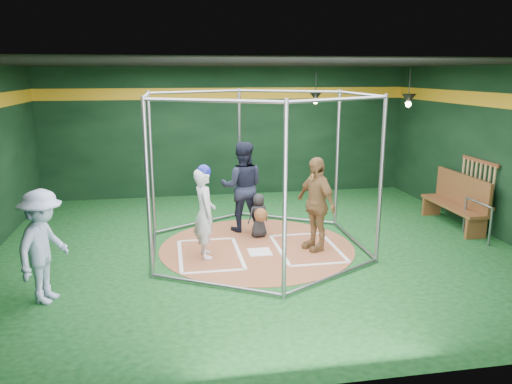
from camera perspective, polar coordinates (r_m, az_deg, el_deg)
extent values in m
cube|color=#0D3A14|center=(9.86, 0.10, -6.42)|extent=(10.00, 9.00, 0.02)
cube|color=black|center=(9.28, 0.11, 14.42)|extent=(10.00, 9.00, 0.02)
cube|color=black|center=(13.82, -3.22, 6.83)|extent=(10.00, 0.10, 3.50)
cube|color=black|center=(5.16, 9.00, -4.72)|extent=(10.00, 0.10, 3.50)
cube|color=black|center=(11.40, 25.75, 4.09)|extent=(0.10, 9.00, 3.50)
cube|color=gold|center=(13.71, -3.26, 11.18)|extent=(10.00, 0.01, 0.30)
cube|color=gold|center=(11.28, 26.17, 9.35)|extent=(0.01, 9.00, 0.30)
cylinder|color=#995637|center=(9.86, 0.10, -6.33)|extent=(3.80, 3.80, 0.01)
cube|color=white|center=(9.58, 0.42, -6.86)|extent=(0.43, 0.43, 0.01)
cube|color=white|center=(10.31, -5.72, -5.44)|extent=(1.10, 0.07, 0.01)
cube|color=white|center=(8.72, -4.83, -9.02)|extent=(1.10, 0.07, 0.01)
cube|color=white|center=(9.48, -8.65, -7.24)|extent=(0.07, 1.70, 0.01)
cube|color=white|center=(9.56, -2.01, -6.91)|extent=(0.07, 1.70, 0.01)
cube|color=white|center=(10.60, 4.60, -4.87)|extent=(1.10, 0.07, 0.01)
cube|color=white|center=(9.07, 7.33, -8.18)|extent=(1.10, 0.07, 0.01)
cube|color=white|center=(9.70, 2.71, -6.61)|extent=(0.07, 1.70, 0.01)
cube|color=white|center=(9.99, 8.91, -6.16)|extent=(0.07, 1.70, 0.01)
cylinder|color=gray|center=(11.06, 9.27, 3.69)|extent=(0.07, 0.07, 3.00)
cylinder|color=gray|center=(11.69, -1.89, 4.39)|extent=(0.07, 0.07, 3.00)
cylinder|color=gray|center=(10.45, -11.86, 3.01)|extent=(0.07, 0.07, 3.00)
cylinder|color=gray|center=(8.20, -12.27, 0.14)|extent=(0.07, 0.07, 3.00)
cylinder|color=gray|center=(7.26, 3.32, -1.28)|extent=(0.07, 0.07, 3.00)
cylinder|color=gray|center=(8.96, 14.08, 1.17)|extent=(0.07, 0.07, 3.00)
cylinder|color=gray|center=(11.18, 3.64, 11.42)|extent=(2.02, 1.20, 0.06)
cylinder|color=gray|center=(11.65, 3.43, -2.99)|extent=(2.02, 1.20, 0.06)
cylinder|color=gray|center=(10.88, -6.81, 11.30)|extent=(2.02, 1.20, 0.06)
cylinder|color=gray|center=(11.36, -6.40, -3.47)|extent=(2.02, 1.20, 0.06)
cylinder|color=gray|center=(9.14, -12.49, 10.68)|extent=(0.06, 2.30, 0.06)
cylinder|color=gray|center=(9.71, -11.62, -6.65)|extent=(0.06, 2.30, 0.06)
cylinder|color=gray|center=(7.44, -5.18, 10.36)|extent=(2.02, 1.20, 0.06)
cylinder|color=gray|center=(8.13, -4.74, -10.49)|extent=(2.02, 1.20, 0.06)
cylinder|color=gray|center=(7.87, 9.67, 10.40)|extent=(2.02, 1.20, 0.06)
cylinder|color=gray|center=(8.52, 8.90, -9.45)|extent=(2.02, 1.20, 0.06)
cylinder|color=gray|center=(9.83, 11.82, 10.89)|extent=(0.06, 2.30, 0.06)
cylinder|color=gray|center=(10.36, 11.05, -5.33)|extent=(0.06, 2.30, 0.06)
cube|color=brown|center=(11.73, 24.26, 3.23)|extent=(0.05, 1.25, 0.08)
cube|color=brown|center=(11.90, 23.85, -1.04)|extent=(0.05, 1.25, 0.08)
cylinder|color=tan|center=(11.36, 25.50, 0.48)|extent=(0.06, 0.06, 0.85)
cylinder|color=tan|center=(11.48, 25.05, 0.65)|extent=(0.06, 0.06, 0.85)
cylinder|color=tan|center=(11.61, 24.61, 0.83)|extent=(0.06, 0.06, 0.85)
cylinder|color=tan|center=(11.73, 24.18, 0.99)|extent=(0.06, 0.06, 0.85)
cylinder|color=tan|center=(11.86, 23.76, 1.16)|extent=(0.06, 0.06, 0.85)
cylinder|color=tan|center=(11.99, 23.35, 1.32)|extent=(0.06, 0.06, 0.85)
cylinder|color=tan|center=(12.11, 22.95, 1.47)|extent=(0.06, 0.06, 0.85)
cylinder|color=tan|center=(12.24, 22.56, 1.63)|extent=(0.06, 0.06, 0.85)
cone|color=black|center=(13.31, 6.82, 10.82)|extent=(0.34, 0.34, 0.22)
sphere|color=#FFD899|center=(13.32, 6.81, 10.26)|extent=(0.14, 0.14, 0.14)
cylinder|color=black|center=(13.30, 6.87, 12.33)|extent=(0.02, 0.02, 0.70)
cone|color=black|center=(12.49, 17.05, 10.16)|extent=(0.34, 0.34, 0.22)
sphere|color=#FFD899|center=(12.50, 17.01, 9.57)|extent=(0.14, 0.14, 0.14)
cylinder|color=black|center=(12.48, 17.16, 11.77)|extent=(0.02, 0.02, 0.70)
imported|color=silver|center=(9.17, -5.89, -2.43)|extent=(0.46, 0.65, 1.67)
sphere|color=navy|center=(8.99, -6.01, 2.32)|extent=(0.26, 0.26, 0.26)
imported|color=#AE814A|center=(9.58, 6.83, -1.34)|extent=(0.79, 1.15, 1.80)
imported|color=black|center=(10.33, 0.30, -2.68)|extent=(0.51, 0.40, 0.92)
sphere|color=brown|center=(10.08, 0.56, -2.64)|extent=(0.28, 0.28, 0.28)
imported|color=black|center=(10.65, -1.56, 0.62)|extent=(1.04, 0.87, 1.93)
imported|color=#AEBFE6|center=(8.00, -23.14, -5.76)|extent=(0.97, 1.26, 1.72)
cube|color=brown|center=(11.92, 21.58, -1.46)|extent=(0.47, 2.01, 0.07)
cube|color=brown|center=(11.94, 22.51, 0.30)|extent=(0.07, 2.01, 0.67)
cube|color=brown|center=(11.27, 23.81, -3.80)|extent=(0.45, 0.09, 0.45)
cube|color=brown|center=(12.72, 19.42, -1.52)|extent=(0.45, 0.09, 0.45)
cylinder|color=gray|center=(10.87, 25.22, -3.62)|extent=(0.05, 0.05, 0.79)
cylinder|color=gray|center=(11.56, 22.76, -2.40)|extent=(0.05, 0.05, 0.79)
cylinder|color=gray|center=(11.11, 24.13, -1.13)|extent=(0.05, 0.88, 0.05)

